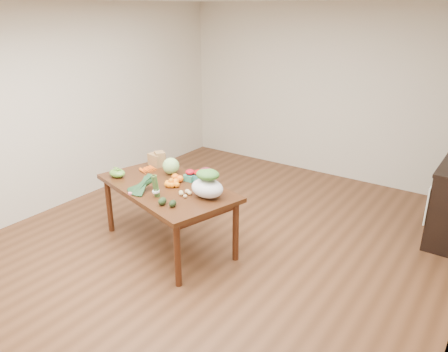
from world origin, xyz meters
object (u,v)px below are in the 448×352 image
Objects in this scene: paper_bag at (157,158)px; kale_bunch at (138,185)px; cabbage at (171,166)px; salad_bag at (207,185)px; dining_table at (168,215)px; mandarin_cluster at (171,182)px; asparagus_bundle at (156,186)px.

kale_bunch is at bearing -60.48° from paper_bag.
salad_bag is at bearing -21.13° from cabbage.
paper_bag is at bearing 159.50° from salad_bag.
dining_table is 9.19× the size of mandarin_cluster.
salad_bag reaches higher than cabbage.
paper_bag is at bearing 157.59° from dining_table.
cabbage is 0.82m from salad_bag.
kale_bunch is 0.25m from asparagus_bundle.
asparagus_bundle is (0.25, 0.01, 0.05)m from kale_bunch.
mandarin_cluster is at bearing -34.37° from paper_bag.
dining_table is 0.83m from paper_bag.
cabbage is at bearing 112.23° from kale_bunch.
salad_bag reaches higher than paper_bag.
cabbage is 0.39m from mandarin_cluster.
asparagus_bundle reaches higher than kale_bunch.
kale_bunch is (-0.19, -0.32, 0.03)m from mandarin_cluster.
salad_bag reaches higher than kale_bunch.
paper_bag is (-0.55, 0.42, 0.47)m from dining_table.
paper_bag is 0.36m from cabbage.
asparagus_bundle is at bearing -52.94° from dining_table.
asparagus_bundle is (0.66, -0.72, 0.03)m from paper_bag.
paper_bag is 0.98m from asparagus_bundle.
dining_table is 0.59m from asparagus_bundle.
salad_bag is at bearing 50.48° from asparagus_bundle.
cabbage is at bearing 138.99° from dining_table.
paper_bag is 1.46× the size of mandarin_cluster.
asparagus_bundle is at bearing -145.01° from salad_bag.
cabbage reaches higher than kale_bunch.
cabbage reaches higher than mandarin_cluster.
paper_bag reaches higher than kale_bunch.
dining_table is at bearing -56.50° from cabbage.
salad_bag is at bearing -0.34° from mandarin_cluster.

